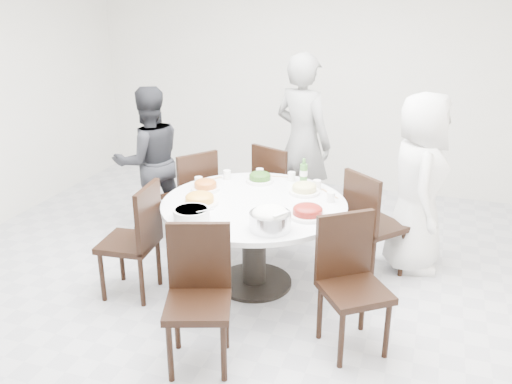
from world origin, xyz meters
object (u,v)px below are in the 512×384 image
(diner_right, at_px, (419,184))
(dining_table, at_px, (254,244))
(chair_nw, at_px, (189,196))
(beverage_bottle, at_px, (304,171))
(diner_left, at_px, (150,161))
(rice_bowl, at_px, (270,221))
(chair_sw, at_px, (129,240))
(chair_ne, at_px, (376,223))
(chair_se, at_px, (355,288))
(soup_bowl, at_px, (191,214))
(diner_middle, at_px, (303,142))
(chair_n, at_px, (281,189))
(chair_s, at_px, (198,302))

(diner_right, bearing_deg, dining_table, 112.32)
(chair_nw, height_order, beverage_bottle, beverage_bottle)
(diner_left, height_order, rice_bowl, diner_left)
(chair_sw, height_order, diner_right, diner_right)
(chair_ne, xyz_separation_m, chair_se, (-0.00, -1.13, 0.00))
(chair_ne, bearing_deg, diner_right, -101.99)
(chair_se, relative_size, diner_left, 0.64)
(dining_table, bearing_deg, soup_bowl, -124.69)
(rice_bowl, bearing_deg, beverage_bottle, 90.44)
(diner_middle, distance_m, rice_bowl, 1.83)
(chair_n, height_order, chair_s, same)
(beverage_bottle, bearing_deg, diner_middle, 104.82)
(diner_right, bearing_deg, chair_nw, 85.07)
(dining_table, bearing_deg, beverage_bottle, 64.04)
(chair_se, bearing_deg, chair_s, 171.51)
(chair_nw, relative_size, soup_bowl, 3.46)
(chair_nw, distance_m, soup_bowl, 1.25)
(rice_bowl, height_order, soup_bowl, rice_bowl)
(diner_middle, xyz_separation_m, diner_left, (-1.41, -0.64, -0.15))
(chair_ne, bearing_deg, chair_se, 130.10)
(diner_left, xyz_separation_m, rice_bowl, (1.63, -1.18, 0.07))
(diner_left, bearing_deg, chair_ne, 129.80)
(chair_n, height_order, beverage_bottle, beverage_bottle)
(beverage_bottle, bearing_deg, rice_bowl, -89.56)
(dining_table, height_order, rice_bowl, rice_bowl)
(chair_se, bearing_deg, beverage_bottle, 82.70)
(chair_n, relative_size, chair_sw, 1.00)
(chair_nw, bearing_deg, dining_table, 91.23)
(chair_sw, bearing_deg, diner_middle, 146.34)
(chair_sw, distance_m, diner_right, 2.49)
(dining_table, xyz_separation_m, chair_sw, (-0.91, -0.45, 0.10))
(chair_nw, distance_m, beverage_bottle, 1.21)
(rice_bowl, relative_size, soup_bowl, 1.09)
(diner_right, distance_m, diner_middle, 1.33)
(chair_se, distance_m, soup_bowl, 1.30)
(chair_n, distance_m, chair_nw, 0.92)
(chair_nw, distance_m, chair_s, 1.92)
(dining_table, bearing_deg, diner_left, 151.93)
(chair_s, relative_size, beverage_bottle, 4.12)
(dining_table, bearing_deg, rice_bowl, -58.88)
(soup_bowl, height_order, beverage_bottle, beverage_bottle)
(diner_left, relative_size, soup_bowl, 5.44)
(dining_table, xyz_separation_m, chair_ne, (0.93, 0.52, 0.10))
(soup_bowl, bearing_deg, chair_n, 80.70)
(chair_s, relative_size, diner_middle, 0.53)
(rice_bowl, bearing_deg, dining_table, 121.12)
(dining_table, bearing_deg, chair_sw, -153.57)
(chair_nw, bearing_deg, chair_ne, 123.22)
(dining_table, xyz_separation_m, beverage_bottle, (0.27, 0.56, 0.49))
(chair_se, distance_m, diner_right, 1.44)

